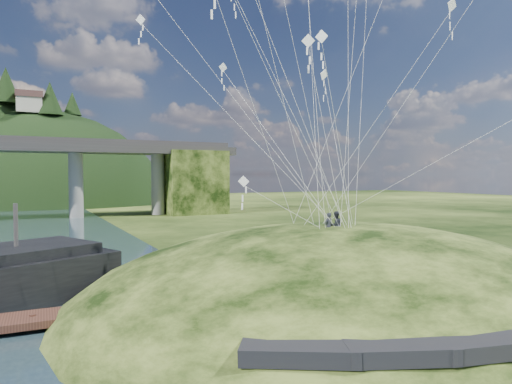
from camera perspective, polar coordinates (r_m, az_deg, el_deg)
name	(u,v)px	position (r m, az deg, el deg)	size (l,w,h in m)	color
ground	(240,332)	(24.82, -1.96, -17.04)	(320.00, 320.00, 0.00)	black
grass_hill	(340,325)	(30.91, 10.45, -16.08)	(36.00, 32.00, 13.00)	black
footpath	(510,326)	(21.74, 29.21, -14.37)	(22.29, 5.84, 0.83)	black
wooden_dock	(33,320)	(27.70, -26.15, -14.13)	(15.77, 3.03, 1.12)	#331B15
kite_flyers	(334,212)	(28.74, 9.69, -2.42)	(1.49, 0.81, 1.81)	#22242E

